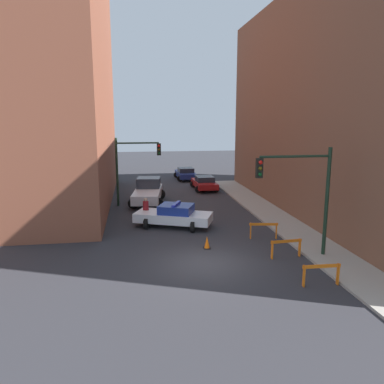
{
  "coord_description": "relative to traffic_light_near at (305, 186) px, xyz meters",
  "views": [
    {
      "loc": [
        -3.11,
        -16.12,
        6.64
      ],
      "look_at": [
        0.42,
        6.52,
        2.11
      ],
      "focal_mm": 35.0,
      "sensor_mm": 36.0,
      "label": 1
    }
  ],
  "objects": [
    {
      "name": "parked_car_mid",
      "position": [
        -2.26,
        24.22,
        -2.86
      ],
      "size": [
        2.36,
        4.35,
        1.31
      ],
      "rotation": [
        0.0,
        0.0,
        0.03
      ],
      "color": "navy",
      "rests_on": "ground_plane"
    },
    {
      "name": "police_car",
      "position": [
        -5.48,
        6.21,
        -2.81
      ],
      "size": [
        5.05,
        3.5,
        1.52
      ],
      "rotation": [
        0.0,
        0.0,
        1.18
      ],
      "color": "white",
      "rests_on": "ground_plane"
    },
    {
      "name": "white_truck",
      "position": [
        -6.81,
        13.23,
        -2.62
      ],
      "size": [
        3.09,
        5.61,
        1.9
      ],
      "rotation": [
        0.0,
        0.0,
        -0.13
      ],
      "color": "silver",
      "rests_on": "ground_plane"
    },
    {
      "name": "ground_plane",
      "position": [
        -4.73,
        -0.03,
        -3.53
      ],
      "size": [
        120.0,
        120.0,
        0.0
      ],
      "primitive_type": "plane",
      "color": "#2D2D33"
    },
    {
      "name": "sidewalk_right",
      "position": [
        1.47,
        -0.03,
        -3.47
      ],
      "size": [
        2.4,
        44.0,
        0.12
      ],
      "color": "#9E998E",
      "rests_on": "ground_plane"
    },
    {
      "name": "barrier_front",
      "position": [
        -0.54,
        -3.04,
        -2.91
      ],
      "size": [
        1.6,
        0.2,
        0.9
      ],
      "rotation": [
        0.0,
        0.0,
        -0.03
      ],
      "color": "orange",
      "rests_on": "ground_plane"
    },
    {
      "name": "traffic_light_far",
      "position": [
        -8.03,
        12.5,
        -0.13
      ],
      "size": [
        3.44,
        0.35,
        5.2
      ],
      "color": "black",
      "rests_on": "ground_plane"
    },
    {
      "name": "building_right",
      "position": [
        8.67,
        7.97,
        4.05
      ],
      "size": [
        12.0,
        28.0,
        15.16
      ],
      "color": "brown",
      "rests_on": "ground_plane"
    },
    {
      "name": "barrier_back",
      "position": [
        -0.79,
        3.09,
        -2.91
      ],
      "size": [
        1.59,
        0.4,
        0.9
      ],
      "rotation": [
        0.0,
        0.0,
        -0.16
      ],
      "color": "orange",
      "rests_on": "ground_plane"
    },
    {
      "name": "traffic_cone",
      "position": [
        -4.22,
        1.99,
        -3.21
      ],
      "size": [
        0.36,
        0.36,
        0.66
      ],
      "color": "black",
      "rests_on": "ground_plane"
    },
    {
      "name": "pedestrian_crossing",
      "position": [
        -7.18,
        7.26,
        -2.67
      ],
      "size": [
        0.36,
        0.36,
        1.66
      ],
      "rotation": [
        0.0,
        0.0,
        0.0
      ],
      "color": "black",
      "rests_on": "ground_plane"
    },
    {
      "name": "building_corner_left",
      "position": [
        -16.73,
        13.97,
        5.94
      ],
      "size": [
        14.0,
        20.0,
        18.95
      ],
      "color": "brown",
      "rests_on": "ground_plane"
    },
    {
      "name": "parked_car_near",
      "position": [
        -1.34,
        17.93,
        -2.86
      ],
      "size": [
        2.33,
        4.33,
        1.31
      ],
      "rotation": [
        0.0,
        0.0,
        0.02
      ],
      "color": "maroon",
      "rests_on": "ground_plane"
    },
    {
      "name": "traffic_light_near",
      "position": [
        0.0,
        0.0,
        0.0
      ],
      "size": [
        3.64,
        0.35,
        5.2
      ],
      "color": "black",
      "rests_on": "sidewalk_right"
    },
    {
      "name": "barrier_mid",
      "position": [
        -0.71,
        0.11,
        -2.91
      ],
      "size": [
        1.6,
        0.26,
        0.9
      ],
      "rotation": [
        0.0,
        0.0,
        0.07
      ],
      "color": "orange",
      "rests_on": "ground_plane"
    }
  ]
}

